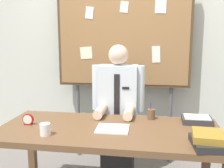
{
  "coord_description": "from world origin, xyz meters",
  "views": [
    {
      "loc": [
        0.36,
        -2.11,
        1.51
      ],
      "look_at": [
        0.0,
        0.18,
        1.11
      ],
      "focal_mm": 42.51,
      "sensor_mm": 36.0,
      "label": 1
    }
  ],
  "objects_px": {
    "person": "(118,117)",
    "bulletin_board": "(123,35)",
    "coffee_mug": "(45,129)",
    "open_notebook": "(113,129)",
    "desk": "(109,138)",
    "book_stack": "(208,140)",
    "desk_clock": "(28,120)",
    "paper_tray": "(197,120)",
    "pen_holder": "(151,114)"
  },
  "relations": [
    {
      "from": "desk_clock",
      "to": "pen_holder",
      "type": "height_order",
      "value": "pen_holder"
    },
    {
      "from": "desk_clock",
      "to": "open_notebook",
      "type": "bearing_deg",
      "value": -0.43
    },
    {
      "from": "person",
      "to": "coffee_mug",
      "type": "relative_size",
      "value": 15.15
    },
    {
      "from": "desk",
      "to": "book_stack",
      "type": "relative_size",
      "value": 6.25
    },
    {
      "from": "desk_clock",
      "to": "desk",
      "type": "bearing_deg",
      "value": 1.15
    },
    {
      "from": "coffee_mug",
      "to": "open_notebook",
      "type": "bearing_deg",
      "value": 23.1
    },
    {
      "from": "open_notebook",
      "to": "pen_holder",
      "type": "height_order",
      "value": "pen_holder"
    },
    {
      "from": "paper_tray",
      "to": "open_notebook",
      "type": "bearing_deg",
      "value": -157.86
    },
    {
      "from": "desk_clock",
      "to": "paper_tray",
      "type": "relative_size",
      "value": 0.38
    },
    {
      "from": "person",
      "to": "paper_tray",
      "type": "xyz_separation_m",
      "value": [
        0.76,
        -0.32,
        0.11
      ]
    },
    {
      "from": "person",
      "to": "paper_tray",
      "type": "distance_m",
      "value": 0.83
    },
    {
      "from": "person",
      "to": "book_stack",
      "type": "bearing_deg",
      "value": -48.67
    },
    {
      "from": "book_stack",
      "to": "pen_holder",
      "type": "xyz_separation_m",
      "value": [
        -0.4,
        0.58,
        0.0
      ]
    },
    {
      "from": "person",
      "to": "open_notebook",
      "type": "relative_size",
      "value": 5.36
    },
    {
      "from": "open_notebook",
      "to": "coffee_mug",
      "type": "relative_size",
      "value": 2.83
    },
    {
      "from": "bulletin_board",
      "to": "open_notebook",
      "type": "xyz_separation_m",
      "value": [
        0.04,
        -1.04,
        -0.78
      ]
    },
    {
      "from": "bulletin_board",
      "to": "book_stack",
      "type": "xyz_separation_m",
      "value": [
        0.75,
        -1.28,
        -0.74
      ]
    },
    {
      "from": "bulletin_board",
      "to": "paper_tray",
      "type": "distance_m",
      "value": 1.3
    },
    {
      "from": "coffee_mug",
      "to": "desk",
      "type": "bearing_deg",
      "value": 26.71
    },
    {
      "from": "book_stack",
      "to": "person",
      "type": "bearing_deg",
      "value": 131.33
    },
    {
      "from": "bulletin_board",
      "to": "book_stack",
      "type": "height_order",
      "value": "bulletin_board"
    },
    {
      "from": "desk",
      "to": "pen_holder",
      "type": "xyz_separation_m",
      "value": [
        0.35,
        0.32,
        0.13
      ]
    },
    {
      "from": "desk",
      "to": "paper_tray",
      "type": "height_order",
      "value": "paper_tray"
    },
    {
      "from": "person",
      "to": "pen_holder",
      "type": "relative_size",
      "value": 9.02
    },
    {
      "from": "open_notebook",
      "to": "desk_clock",
      "type": "height_order",
      "value": "desk_clock"
    },
    {
      "from": "open_notebook",
      "to": "paper_tray",
      "type": "height_order",
      "value": "paper_tray"
    },
    {
      "from": "desk",
      "to": "bulletin_board",
      "type": "bearing_deg",
      "value": 90.0
    },
    {
      "from": "desk_clock",
      "to": "paper_tray",
      "type": "distance_m",
      "value": 1.5
    },
    {
      "from": "bulletin_board",
      "to": "pen_holder",
      "type": "height_order",
      "value": "bulletin_board"
    },
    {
      "from": "book_stack",
      "to": "pen_holder",
      "type": "distance_m",
      "value": 0.71
    },
    {
      "from": "coffee_mug",
      "to": "paper_tray",
      "type": "xyz_separation_m",
      "value": [
        1.22,
        0.51,
        -0.02
      ]
    },
    {
      "from": "bulletin_board",
      "to": "coffee_mug",
      "type": "xyz_separation_m",
      "value": [
        -0.46,
        -1.25,
        -0.74
      ]
    },
    {
      "from": "coffee_mug",
      "to": "book_stack",
      "type": "bearing_deg",
      "value": -1.46
    },
    {
      "from": "person",
      "to": "open_notebook",
      "type": "bearing_deg",
      "value": -86.57
    },
    {
      "from": "book_stack",
      "to": "coffee_mug",
      "type": "distance_m",
      "value": 1.22
    },
    {
      "from": "open_notebook",
      "to": "paper_tray",
      "type": "bearing_deg",
      "value": 22.14
    },
    {
      "from": "desk",
      "to": "person",
      "type": "xyz_separation_m",
      "value": [
        0.0,
        0.59,
        -0.0
      ]
    },
    {
      "from": "person",
      "to": "desk_clock",
      "type": "bearing_deg",
      "value": -139.75
    },
    {
      "from": "paper_tray",
      "to": "person",
      "type": "bearing_deg",
      "value": 157.21
    },
    {
      "from": "coffee_mug",
      "to": "paper_tray",
      "type": "relative_size",
      "value": 0.37
    },
    {
      "from": "desk",
      "to": "bulletin_board",
      "type": "relative_size",
      "value": 0.86
    },
    {
      "from": "desk",
      "to": "desk_clock",
      "type": "xyz_separation_m",
      "value": [
        -0.72,
        -0.01,
        0.13
      ]
    },
    {
      "from": "pen_holder",
      "to": "desk_clock",
      "type": "bearing_deg",
      "value": -162.73
    },
    {
      "from": "person",
      "to": "bulletin_board",
      "type": "distance_m",
      "value": 0.97
    },
    {
      "from": "desk",
      "to": "coffee_mug",
      "type": "relative_size",
      "value": 19.71
    },
    {
      "from": "coffee_mug",
      "to": "person",
      "type": "bearing_deg",
      "value": 60.65
    },
    {
      "from": "desk_clock",
      "to": "person",
      "type": "bearing_deg",
      "value": 40.25
    },
    {
      "from": "open_notebook",
      "to": "pen_holder",
      "type": "xyz_separation_m",
      "value": [
        0.31,
        0.34,
        0.04
      ]
    },
    {
      "from": "desk",
      "to": "desk_clock",
      "type": "bearing_deg",
      "value": -178.85
    },
    {
      "from": "book_stack",
      "to": "paper_tray",
      "type": "relative_size",
      "value": 1.16
    }
  ]
}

